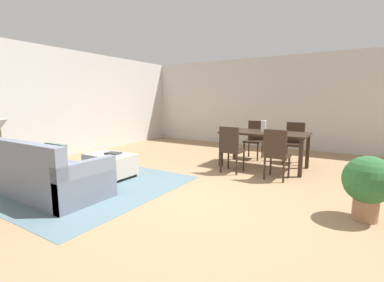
% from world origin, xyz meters
% --- Properties ---
extents(ground_plane, '(10.80, 10.80, 0.00)m').
position_xyz_m(ground_plane, '(0.00, 0.00, 0.00)').
color(ground_plane, '#9E7A56').
extents(wall_back, '(9.00, 0.12, 2.70)m').
position_xyz_m(wall_back, '(0.00, 5.00, 1.35)').
color(wall_back, beige).
rests_on(wall_back, ground_plane).
extents(wall_left, '(0.12, 11.00, 2.70)m').
position_xyz_m(wall_left, '(-4.50, 0.50, 1.35)').
color(wall_left, beige).
rests_on(wall_left, ground_plane).
extents(area_rug, '(3.00, 2.80, 0.01)m').
position_xyz_m(area_rug, '(-1.99, -0.42, 0.00)').
color(area_rug, slate).
rests_on(area_rug, ground_plane).
extents(couch, '(1.94, 0.93, 0.86)m').
position_xyz_m(couch, '(-2.03, -1.03, 0.29)').
color(couch, slate).
rests_on(couch, ground_plane).
extents(ottoman_table, '(0.93, 0.56, 0.43)m').
position_xyz_m(ottoman_table, '(-1.95, 0.14, 0.24)').
color(ottoman_table, '#B7AD9E').
rests_on(ottoman_table, ground_plane).
extents(side_table, '(0.40, 0.40, 0.57)m').
position_xyz_m(side_table, '(-3.30, -1.06, 0.45)').
color(side_table, olive).
rests_on(side_table, ground_plane).
extents(table_lamp, '(0.26, 0.26, 0.53)m').
position_xyz_m(table_lamp, '(-3.30, -1.06, 0.99)').
color(table_lamp, brown).
rests_on(table_lamp, side_table).
extents(dining_table, '(1.75, 0.89, 0.76)m').
position_xyz_m(dining_table, '(0.27, 2.37, 0.67)').
color(dining_table, '#332319').
rests_on(dining_table, ground_plane).
extents(dining_chair_near_left, '(0.41, 0.41, 0.92)m').
position_xyz_m(dining_chair_near_left, '(-0.14, 1.57, 0.52)').
color(dining_chair_near_left, '#332319').
rests_on(dining_chair_near_left, ground_plane).
extents(dining_chair_near_right, '(0.42, 0.42, 0.92)m').
position_xyz_m(dining_chair_near_right, '(0.74, 1.55, 0.52)').
color(dining_chair_near_right, '#332319').
rests_on(dining_chair_near_right, ground_plane).
extents(dining_chair_far_left, '(0.40, 0.40, 0.92)m').
position_xyz_m(dining_chair_far_left, '(-0.19, 3.14, 0.52)').
color(dining_chair_far_left, '#332319').
rests_on(dining_chair_far_left, ground_plane).
extents(dining_chair_far_right, '(0.41, 0.41, 0.92)m').
position_xyz_m(dining_chair_far_right, '(0.73, 3.16, 0.52)').
color(dining_chair_far_right, '#332319').
rests_on(dining_chair_far_right, ground_plane).
extents(vase_centerpiece, '(0.11, 0.11, 0.24)m').
position_xyz_m(vase_centerpiece, '(0.25, 2.38, 0.88)').
color(vase_centerpiece, silver).
rests_on(vase_centerpiece, dining_table).
extents(book_on_ottoman, '(0.29, 0.24, 0.03)m').
position_xyz_m(book_on_ottoman, '(-1.90, 0.17, 0.45)').
color(book_on_ottoman, '#333338').
rests_on(book_on_ottoman, ottoman_table).
extents(potted_plant, '(0.56, 0.56, 0.78)m').
position_xyz_m(potted_plant, '(2.10, 0.47, 0.46)').
color(potted_plant, '#996B4C').
rests_on(potted_plant, ground_plane).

